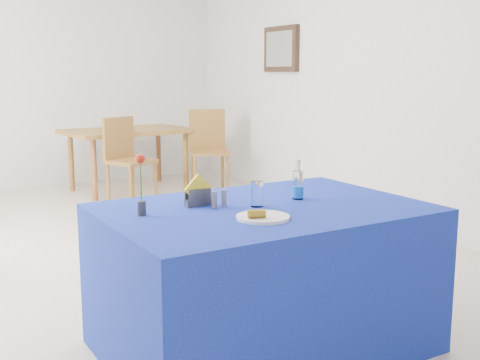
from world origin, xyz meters
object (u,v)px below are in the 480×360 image
chair_bg_left (126,154)px  chair_bg_right (208,144)px  plate (263,217)px  oak_table (128,135)px  water_bottle (298,186)px  blue_table (263,278)px

chair_bg_left → chair_bg_right: size_ratio=0.96×
plate → oak_table: (1.07, 4.70, -0.09)m
chair_bg_left → chair_bg_right: (1.10, 0.13, 0.03)m
chair_bg_right → oak_table: bearing=167.3°
water_bottle → oak_table: bearing=81.4°
oak_table → chair_bg_left: 0.75m
blue_table → water_bottle: bearing=14.1°
blue_table → chair_bg_right: bearing=66.2°
oak_table → plate: bearing=-102.9°
water_bottle → chair_bg_left: (0.38, 3.74, -0.28)m
plate → blue_table: plate is taller
chair_bg_left → oak_table: bearing=45.1°
chair_bg_right → water_bottle: bearing=-89.9°
chair_bg_right → plate: bearing=-93.4°
plate → chair_bg_left: bearing=78.9°
blue_table → chair_bg_right: chair_bg_right is taller
water_bottle → chair_bg_left: bearing=84.2°
blue_table → chair_bg_left: 3.86m
blue_table → chair_bg_right: 4.31m
blue_table → oak_table: size_ratio=1.03×
water_bottle → chair_bg_right: bearing=69.1°
plate → blue_table: (0.15, 0.22, -0.39)m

